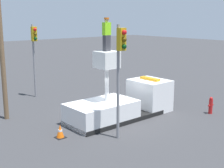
# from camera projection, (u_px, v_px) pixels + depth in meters

# --- Properties ---
(ground_plane) EXTENTS (120.00, 120.00, 0.00)m
(ground_plane) POSITION_uv_depth(u_px,v_px,m) (115.00, 119.00, 17.68)
(ground_plane) COLOR #38383A
(bucket_truck) EXTENTS (6.64, 2.33, 3.91)m
(bucket_truck) POSITION_uv_depth(u_px,v_px,m) (123.00, 104.00, 17.88)
(bucket_truck) COLOR black
(bucket_truck) RESTS_ON ground
(worker) EXTENTS (0.40, 0.26, 1.75)m
(worker) POSITION_uv_depth(u_px,v_px,m) (107.00, 34.00, 16.29)
(worker) COLOR #38383D
(worker) RESTS_ON bucket_truck
(traffic_light_pole) EXTENTS (0.34, 0.57, 5.36)m
(traffic_light_pole) POSITION_uv_depth(u_px,v_px,m) (120.00, 60.00, 14.03)
(traffic_light_pole) COLOR gray
(traffic_light_pole) RESTS_ON ground
(traffic_light_across) EXTENTS (0.34, 0.57, 5.18)m
(traffic_light_across) POSITION_uv_depth(u_px,v_px,m) (34.00, 46.00, 21.79)
(traffic_light_across) COLOR gray
(traffic_light_across) RESTS_ON ground
(fire_hydrant) EXTENTS (0.47, 0.23, 1.02)m
(fire_hydrant) POSITION_uv_depth(u_px,v_px,m) (211.00, 105.00, 18.61)
(fire_hydrant) COLOR red
(fire_hydrant) RESTS_ON ground
(traffic_cone_rear) EXTENTS (0.46, 0.46, 0.66)m
(traffic_cone_rear) POSITION_uv_depth(u_px,v_px,m) (60.00, 132.00, 14.91)
(traffic_cone_rear) COLOR black
(traffic_cone_rear) RESTS_ON ground
(utility_pole) EXTENTS (2.20, 0.26, 8.11)m
(utility_pole) POSITION_uv_depth(u_px,v_px,m) (1.00, 42.00, 16.85)
(utility_pole) COLOR brown
(utility_pole) RESTS_ON ground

